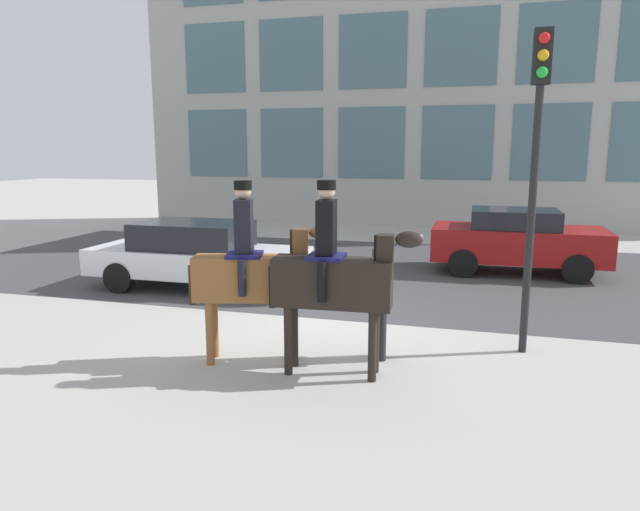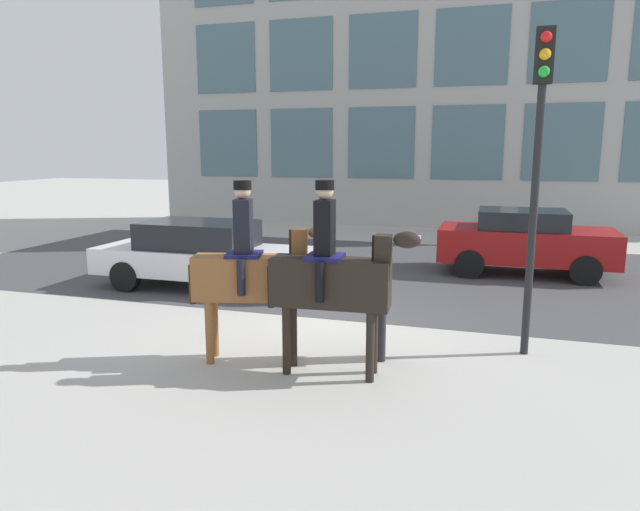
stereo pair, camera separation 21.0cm
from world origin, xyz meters
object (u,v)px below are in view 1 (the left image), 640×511
at_px(street_car_far_lane, 517,240).
at_px(pedestrian_bystander, 381,288).
at_px(street_car_near_lane, 197,254).
at_px(traffic_light, 536,145).
at_px(mounted_horse_companion, 335,277).
at_px(mounted_horse_lead, 253,272).

bearing_deg(street_car_far_lane, pedestrian_bystander, -108.76).
relative_size(street_car_near_lane, traffic_light, 1.02).
distance_m(mounted_horse_companion, pedestrian_bystander, 0.90).
height_order(street_car_far_lane, traffic_light, traffic_light).
height_order(mounted_horse_companion, pedestrian_bystander, mounted_horse_companion).
bearing_deg(mounted_horse_companion, street_car_near_lane, 132.73).
distance_m(mounted_horse_companion, street_car_near_lane, 5.52).
relative_size(mounted_horse_companion, traffic_light, 0.57).
bearing_deg(street_car_near_lane, traffic_light, -19.79).
bearing_deg(pedestrian_bystander, mounted_horse_lead, -0.19).
xyz_separation_m(mounted_horse_lead, pedestrian_bystander, (1.67, 0.56, -0.24)).
height_order(mounted_horse_companion, traffic_light, traffic_light).
bearing_deg(mounted_horse_lead, pedestrian_bystander, 4.41).
distance_m(mounted_horse_lead, mounted_horse_companion, 1.19).
height_order(pedestrian_bystander, street_car_near_lane, pedestrian_bystander).
bearing_deg(street_car_far_lane, mounted_horse_companion, -110.51).
relative_size(mounted_horse_lead, street_car_far_lane, 0.64).
relative_size(mounted_horse_companion, street_car_near_lane, 0.56).
distance_m(pedestrian_bystander, street_car_near_lane, 5.42).
xyz_separation_m(mounted_horse_lead, traffic_light, (3.65, 1.37, 1.71)).
bearing_deg(traffic_light, street_car_far_lane, 87.74).
distance_m(mounted_horse_companion, street_car_far_lane, 7.69).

